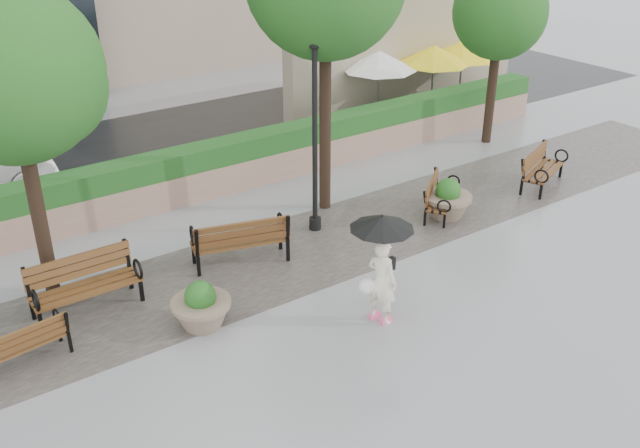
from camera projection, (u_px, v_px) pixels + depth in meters
ground at (375, 318)px, 13.54m from camera, size 100.00×100.00×0.00m
cobble_strip at (290, 255)px, 15.73m from camera, size 28.00×3.20×0.01m
hedge_wall at (205, 171)px, 18.36m from camera, size 24.00×0.80×1.35m
cafe_wall at (408, 49)px, 24.84m from camera, size 10.00×0.60×4.00m
cafe_hedge at (438, 110)px, 23.67m from camera, size 8.00×0.50×0.90m
asphalt_street at (146, 150)px, 21.58m from camera, size 40.00×7.00×0.00m
bench_0 at (23, 352)px, 12.15m from camera, size 1.63×0.82×0.84m
bench_1 at (87, 296)px, 13.63m from camera, size 2.05×0.81×1.09m
bench_2 at (241, 249)px, 15.29m from camera, size 2.18×1.34×1.10m
bench_3 at (440, 204)px, 17.50m from camera, size 1.70×1.52×0.88m
bench_4 at (542, 176)px, 19.01m from camera, size 1.96×1.35×0.98m
planter_left at (201, 309)px, 13.14m from camera, size 1.12×1.12×0.94m
planter_right at (447, 202)px, 17.29m from camera, size 1.19×1.19×0.99m
lamppost at (315, 151)px, 15.97m from camera, size 0.28×0.28×4.46m
tree_0 at (20, 78)px, 12.38m from camera, size 3.32×3.20×6.11m
tree_2 at (501, 15)px, 20.67m from camera, size 2.92×2.73×5.31m
patio_umb_white at (379, 61)px, 23.32m from camera, size 2.50×2.50×2.30m
patio_umb_yellow_a at (434, 55)px, 24.06m from camera, size 2.50×2.50×2.30m
patio_umb_yellow_b at (463, 50)px, 24.77m from camera, size 2.50×2.50×2.30m
pedestrian at (382, 259)px, 12.90m from camera, size 1.18×1.18×2.17m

